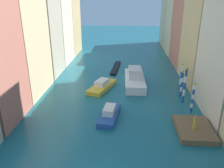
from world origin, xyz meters
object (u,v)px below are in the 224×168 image
at_px(mooring_pole_3, 181,77).
at_px(motorboat_1, 102,86).
at_px(waterfront_dock, 194,129).
at_px(mooring_pole_2, 182,83).
at_px(person_on_dock, 195,123).
at_px(mooring_pole_0, 193,97).
at_px(gondola_black, 116,68).
at_px(motorboat_0, 109,114).
at_px(vaporetto_white, 135,79).
at_px(mooring_pole_1, 185,85).

xyz_separation_m(mooring_pole_3, motorboat_1, (-12.58, -0.11, -1.83)).
xyz_separation_m(waterfront_dock, mooring_pole_2, (0.50, 9.84, 1.74)).
relative_size(person_on_dock, motorboat_1, 0.22).
bearing_deg(person_on_dock, mooring_pole_0, 79.21).
bearing_deg(gondola_black, person_on_dock, -66.91).
bearing_deg(motorboat_0, waterfront_dock, -14.51).
distance_m(person_on_dock, mooring_pole_3, 12.53).
relative_size(mooring_pole_2, motorboat_0, 0.69).
relative_size(vaporetto_white, motorboat_0, 1.65).
distance_m(person_on_dock, mooring_pole_0, 5.23).
xyz_separation_m(person_on_dock, mooring_pole_0, (0.97, 5.08, 0.75)).
distance_m(waterfront_dock, mooring_pole_0, 5.09).
bearing_deg(motorboat_1, mooring_pole_2, -9.80).
xyz_separation_m(mooring_pole_3, vaporetto_white, (-7.22, 2.14, -1.34)).
height_order(mooring_pole_2, vaporetto_white, mooring_pole_2).
xyz_separation_m(mooring_pole_1, motorboat_0, (-10.17, -5.23, -2.14)).
xyz_separation_m(gondola_black, motorboat_1, (-1.62, -10.99, 0.32)).
xyz_separation_m(vaporetto_white, gondola_black, (-3.73, 8.74, -0.81)).
xyz_separation_m(mooring_pole_2, motorboat_1, (-12.21, 2.11, -1.55)).
relative_size(vaporetto_white, motorboat_1, 1.34).
bearing_deg(mooring_pole_0, mooring_pole_3, 89.68).
height_order(waterfront_dock, motorboat_0, motorboat_0).
distance_m(mooring_pole_1, motorboat_0, 11.64).
relative_size(mooring_pole_0, motorboat_0, 0.71).
relative_size(mooring_pole_1, motorboat_1, 0.72).
relative_size(mooring_pole_0, mooring_pole_2, 1.04).
relative_size(mooring_pole_2, gondola_black, 0.44).
height_order(mooring_pole_3, vaporetto_white, mooring_pole_3).
bearing_deg(mooring_pole_0, mooring_pole_2, 93.61).
xyz_separation_m(person_on_dock, motorboat_0, (-9.58, 2.91, -0.85)).
relative_size(mooring_pole_2, vaporetto_white, 0.42).
bearing_deg(motorboat_1, mooring_pole_3, 0.50).
relative_size(mooring_pole_2, mooring_pole_3, 0.88).
distance_m(waterfront_dock, motorboat_0, 10.05).
height_order(gondola_black, motorboat_1, motorboat_1).
bearing_deg(motorboat_1, vaporetto_white, 22.82).
xyz_separation_m(mooring_pole_0, motorboat_1, (-12.54, 7.26, -1.62)).
bearing_deg(mooring_pole_0, vaporetto_white, 127.06).
xyz_separation_m(waterfront_dock, motorboat_1, (-11.72, 11.95, 0.19)).
bearing_deg(mooring_pole_0, gondola_black, 120.88).
bearing_deg(mooring_pole_3, person_on_dock, -94.64).
bearing_deg(mooring_pole_1, mooring_pole_2, 88.37).
height_order(waterfront_dock, vaporetto_white, vaporetto_white).
bearing_deg(motorboat_0, motorboat_1, 101.89).
bearing_deg(person_on_dock, waterfront_dock, 69.44).
xyz_separation_m(waterfront_dock, mooring_pole_1, (0.44, 7.75, 2.34)).
height_order(mooring_pole_3, gondola_black, mooring_pole_3).
bearing_deg(mooring_pole_1, motorboat_0, -152.76).
xyz_separation_m(mooring_pole_1, motorboat_1, (-12.15, 4.19, -2.15)).
bearing_deg(mooring_pole_1, motorboat_1, 160.97).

